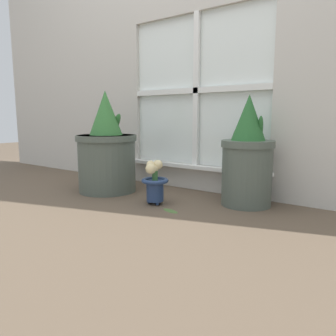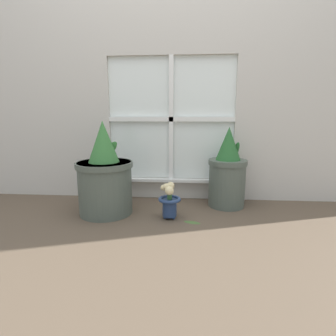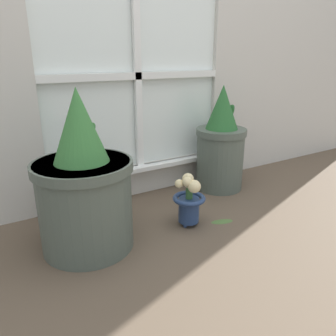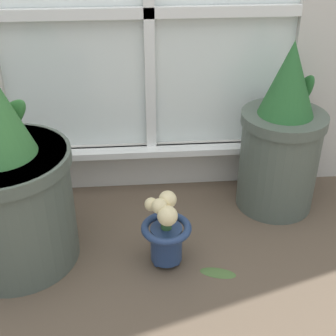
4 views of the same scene
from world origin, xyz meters
name	(u,v)px [view 4 (image 4 of 4)]	position (x,y,z in m)	size (l,w,h in m)	color
ground_plane	(163,298)	(0.00, 0.00, 0.00)	(10.00, 10.00, 0.00)	brown
potted_plant_left	(7,186)	(-0.44, 0.22, 0.26)	(0.39, 0.39, 0.65)	#4C564C
potted_plant_right	(281,140)	(0.44, 0.43, 0.26)	(0.29, 0.29, 0.60)	#4C564C
flower_vase	(166,230)	(0.02, 0.14, 0.13)	(0.15, 0.15, 0.25)	navy
fallen_leaf	(218,272)	(0.17, 0.08, 0.00)	(0.12, 0.07, 0.01)	#476633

